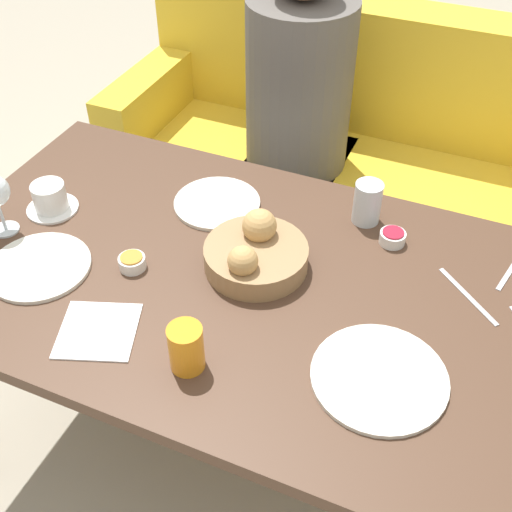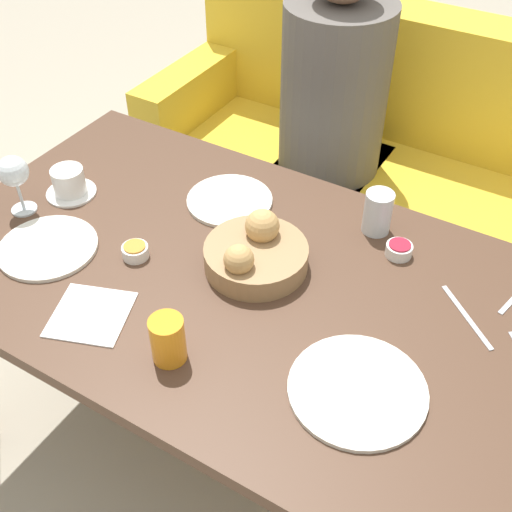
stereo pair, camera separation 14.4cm
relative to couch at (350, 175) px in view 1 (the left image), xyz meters
The scene contains 15 objects.
ground_plane 1.08m from the couch, 89.83° to the right, with size 10.00×10.00×0.00m, color #A89E89.
dining_table 1.07m from the couch, 89.83° to the right, with size 1.44×0.85×0.70m.
couch is the anchor object (origin of this frame).
seated_person 0.30m from the couch, 137.39° to the right, with size 0.35×0.45×1.20m.
bread_basket 1.07m from the couch, 87.91° to the right, with size 0.24×0.24×0.12m.
plate_near_left 1.32m from the couch, 109.14° to the right, with size 0.23×0.23×0.01m.
plate_near_right 1.30m from the couch, 72.23° to the right, with size 0.26×0.26×0.01m.
plate_far_center 0.91m from the couch, 100.08° to the right, with size 0.22×0.22×0.01m.
juice_glass 1.37m from the couch, 88.78° to the right, with size 0.07×0.07×0.10m.
water_tumbler 0.88m from the couch, 73.10° to the right, with size 0.07×0.07×0.11m.
coffee_cup 1.20m from the couch, 117.54° to the right, with size 0.13×0.13×0.07m.
jam_bowl_berry 0.93m from the couch, 68.87° to the right, with size 0.06×0.06×0.03m.
jam_bowl_honey 1.19m from the couch, 101.23° to the right, with size 0.06×0.06×0.03m.
knife_silver 1.09m from the couch, 60.81° to the right, with size 0.15×0.13×0.00m.
napkin 1.36m from the couch, 98.04° to the right, with size 0.20×0.20×0.00m.
Camera 1 is at (0.46, -0.94, 1.70)m, focal length 45.00 mm.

